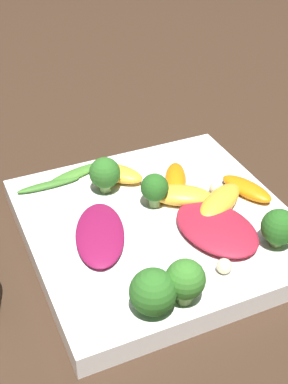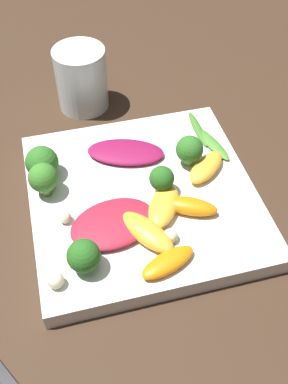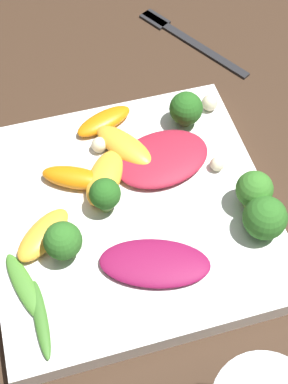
% 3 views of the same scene
% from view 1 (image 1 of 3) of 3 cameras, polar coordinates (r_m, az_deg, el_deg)
% --- Properties ---
extents(ground_plane, '(2.40, 2.40, 0.00)m').
position_cam_1_polar(ground_plane, '(0.59, 1.54, -4.66)').
color(ground_plane, '#382619').
extents(plate, '(0.28, 0.28, 0.02)m').
position_cam_1_polar(plate, '(0.58, 1.56, -3.75)').
color(plate, white).
rests_on(plate, ground_plane).
extents(radicchio_leaf_0, '(0.11, 0.08, 0.01)m').
position_cam_1_polar(radicchio_leaf_0, '(0.55, -4.73, -4.50)').
color(radicchio_leaf_0, maroon).
rests_on(radicchio_leaf_0, plate).
extents(radicchio_leaf_1, '(0.11, 0.09, 0.01)m').
position_cam_1_polar(radicchio_leaf_1, '(0.55, 7.76, -3.81)').
color(radicchio_leaf_1, maroon).
rests_on(radicchio_leaf_1, plate).
extents(orange_segment_0, '(0.07, 0.08, 0.02)m').
position_cam_1_polar(orange_segment_0, '(0.59, 8.08, -1.07)').
color(orange_segment_0, '#FCAD33').
rests_on(orange_segment_0, plate).
extents(orange_segment_1, '(0.06, 0.08, 0.02)m').
position_cam_1_polar(orange_segment_1, '(0.59, 3.94, -0.34)').
color(orange_segment_1, '#FCAD33').
rests_on(orange_segment_1, plate).
extents(orange_segment_2, '(0.07, 0.05, 0.01)m').
position_cam_1_polar(orange_segment_2, '(0.62, 10.64, 0.61)').
color(orange_segment_2, orange).
rests_on(orange_segment_2, plate).
extents(orange_segment_3, '(0.07, 0.06, 0.02)m').
position_cam_1_polar(orange_segment_3, '(0.63, -2.93, 2.02)').
color(orange_segment_3, '#FCAD33').
rests_on(orange_segment_3, plate).
extents(orange_segment_4, '(0.07, 0.05, 0.02)m').
position_cam_1_polar(orange_segment_4, '(0.62, 3.37, 1.30)').
color(orange_segment_4, orange).
rests_on(orange_segment_4, plate).
extents(broccoli_floret_0, '(0.04, 0.04, 0.04)m').
position_cam_1_polar(broccoli_floret_0, '(0.54, 14.21, -3.68)').
color(broccoli_floret_0, '#7A9E51').
rests_on(broccoli_floret_0, plate).
extents(broccoli_floret_1, '(0.03, 0.03, 0.04)m').
position_cam_1_polar(broccoli_floret_1, '(0.58, 1.14, 0.39)').
color(broccoli_floret_1, '#84AD5B').
rests_on(broccoli_floret_1, plate).
extents(broccoli_floret_2, '(0.04, 0.04, 0.04)m').
position_cam_1_polar(broccoli_floret_2, '(0.46, 0.97, -10.63)').
color(broccoli_floret_2, '#84AD5B').
rests_on(broccoli_floret_2, plate).
extents(broccoli_floret_3, '(0.04, 0.04, 0.04)m').
position_cam_1_polar(broccoli_floret_3, '(0.60, -4.21, 1.99)').
color(broccoli_floret_3, '#84AD5B').
rests_on(broccoli_floret_3, plate).
extents(broccoli_floret_4, '(0.04, 0.04, 0.04)m').
position_cam_1_polar(broccoli_floret_4, '(0.47, 4.43, -9.37)').
color(broccoli_floret_4, '#7A9E51').
rests_on(broccoli_floret_4, plate).
extents(arugula_sprig_0, '(0.01, 0.07, 0.01)m').
position_cam_1_polar(arugula_sprig_0, '(0.63, -10.16, 0.74)').
color(arugula_sprig_0, '#3D7528').
rests_on(arugula_sprig_0, plate).
extents(arugula_sprig_1, '(0.04, 0.08, 0.01)m').
position_cam_1_polar(arugula_sprig_1, '(0.64, -7.47, 1.89)').
color(arugula_sprig_1, '#47842D').
rests_on(arugula_sprig_1, plate).
extents(macadamia_nut_0, '(0.02, 0.02, 0.02)m').
position_cam_1_polar(macadamia_nut_0, '(0.51, 8.55, -7.82)').
color(macadamia_nut_0, beige).
rests_on(macadamia_nut_0, plate).
extents(macadamia_nut_1, '(0.02, 0.02, 0.02)m').
position_cam_1_polar(macadamia_nut_1, '(0.61, 7.75, 0.37)').
color(macadamia_nut_1, beige).
rests_on(macadamia_nut_1, plate).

